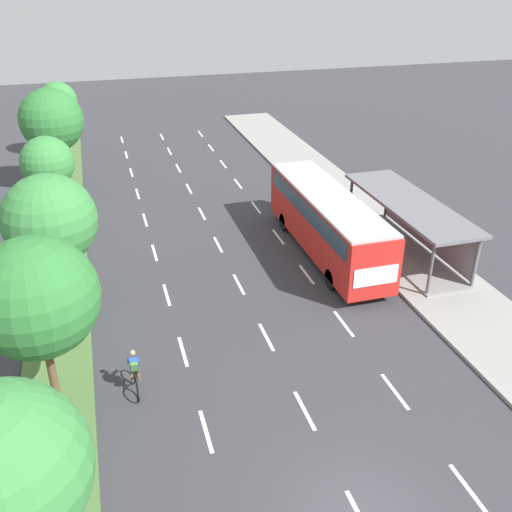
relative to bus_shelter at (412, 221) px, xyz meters
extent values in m
cube|color=#4C7038|center=(-17.83, 5.76, -1.81)|extent=(2.60, 52.00, 0.12)
cube|color=gray|center=(-0.28, 5.76, -1.79)|extent=(4.50, 52.00, 0.15)
cube|color=white|center=(-13.03, -9.71, -1.86)|extent=(0.14, 2.00, 0.01)
cube|color=white|center=(-13.03, -5.20, -1.86)|extent=(0.14, 2.00, 0.01)
cube|color=white|center=(-13.03, -0.69, -1.86)|extent=(0.14, 2.00, 0.01)
cube|color=white|center=(-13.03, 3.83, -1.86)|extent=(0.14, 2.00, 0.01)
cube|color=white|center=(-13.03, 8.34, -1.86)|extent=(0.14, 2.00, 0.01)
cube|color=white|center=(-13.03, 12.85, -1.86)|extent=(0.14, 2.00, 0.01)
cube|color=white|center=(-13.03, 17.36, -1.86)|extent=(0.14, 2.00, 0.01)
cube|color=white|center=(-13.03, 21.88, -1.86)|extent=(0.14, 2.00, 0.01)
cube|color=white|center=(-13.03, 26.39, -1.86)|extent=(0.14, 2.00, 0.01)
cube|color=white|center=(-9.53, -9.71, -1.86)|extent=(0.14, 2.00, 0.01)
cube|color=white|center=(-9.53, -5.20, -1.86)|extent=(0.14, 2.00, 0.01)
cube|color=white|center=(-9.53, -0.69, -1.86)|extent=(0.14, 2.00, 0.01)
cube|color=white|center=(-9.53, 3.83, -1.86)|extent=(0.14, 2.00, 0.01)
cube|color=white|center=(-9.53, 8.34, -1.86)|extent=(0.14, 2.00, 0.01)
cube|color=white|center=(-9.53, 12.85, -1.86)|extent=(0.14, 2.00, 0.01)
cube|color=white|center=(-9.53, 17.36, -1.86)|extent=(0.14, 2.00, 0.01)
cube|color=white|center=(-9.53, 21.88, -1.86)|extent=(0.14, 2.00, 0.01)
cube|color=white|center=(-9.53, 26.39, -1.86)|extent=(0.14, 2.00, 0.01)
cube|color=white|center=(-6.03, -14.22, -1.86)|extent=(0.14, 2.00, 0.01)
cube|color=white|center=(-6.03, -9.71, -1.86)|extent=(0.14, 2.00, 0.01)
cube|color=white|center=(-6.03, -5.20, -1.86)|extent=(0.14, 2.00, 0.01)
cube|color=white|center=(-6.03, -0.69, -1.86)|extent=(0.14, 2.00, 0.01)
cube|color=white|center=(-6.03, 3.83, -1.86)|extent=(0.14, 2.00, 0.01)
cube|color=white|center=(-6.03, 8.34, -1.86)|extent=(0.14, 2.00, 0.01)
cube|color=white|center=(-6.03, 12.85, -1.86)|extent=(0.14, 2.00, 0.01)
cube|color=white|center=(-6.03, 17.36, -1.86)|extent=(0.14, 2.00, 0.01)
cube|color=white|center=(-6.03, 21.88, -1.86)|extent=(0.14, 2.00, 0.01)
cube|color=white|center=(-6.03, 26.39, -1.86)|extent=(0.14, 2.00, 0.01)
cube|color=gray|center=(-0.28, 0.00, -1.67)|extent=(2.60, 9.10, 0.10)
cylinder|color=#56565B|center=(-1.46, -4.30, -0.32)|extent=(0.16, 0.16, 2.60)
cylinder|color=#56565B|center=(-1.46, 4.30, -0.32)|extent=(0.16, 0.16, 2.60)
cylinder|color=#56565B|center=(0.90, -4.30, -0.32)|extent=(0.16, 0.16, 2.60)
cylinder|color=#56565B|center=(0.90, 4.30, -0.32)|extent=(0.16, 0.16, 2.60)
cube|color=gray|center=(0.96, 0.00, -0.32)|extent=(0.10, 8.65, 2.34)
cube|color=slate|center=(-0.28, 0.00, 1.06)|extent=(2.90, 9.50, 0.16)
cube|color=red|center=(-4.28, 1.20, -0.02)|extent=(2.50, 11.20, 2.80)
cube|color=#2D3D4C|center=(-4.28, 1.20, 0.83)|extent=(2.54, 10.30, 0.90)
cube|color=#B7B7B7|center=(-4.28, 1.20, 1.44)|extent=(2.45, 10.98, 0.12)
cube|color=#2D3D4C|center=(-4.28, 6.82, 0.33)|extent=(2.25, 0.06, 1.54)
cube|color=white|center=(-4.28, -4.42, -0.22)|extent=(2.12, 0.04, 0.90)
cylinder|color=black|center=(-5.38, 4.67, -1.37)|extent=(0.30, 1.00, 1.00)
cylinder|color=black|center=(-3.18, 4.67, -1.37)|extent=(0.30, 1.00, 1.00)
cylinder|color=black|center=(-5.38, -2.27, -1.37)|extent=(0.30, 1.00, 1.00)
cylinder|color=black|center=(-3.18, -2.27, -1.37)|extent=(0.30, 1.00, 1.00)
torus|color=black|center=(-15.02, -6.45, -1.51)|extent=(0.06, 0.72, 0.72)
torus|color=black|center=(-15.02, -7.55, -1.51)|extent=(0.06, 0.72, 0.72)
cylinder|color=black|center=(-15.02, -7.00, -1.23)|extent=(0.05, 0.94, 0.05)
cylinder|color=black|center=(-15.02, -7.10, -1.41)|extent=(0.05, 0.57, 0.42)
cylinder|color=black|center=(-15.02, -7.20, -1.21)|extent=(0.04, 0.04, 0.40)
cube|color=black|center=(-15.02, -7.20, -1.01)|extent=(0.12, 0.24, 0.06)
cylinder|color=black|center=(-15.02, -6.50, -0.96)|extent=(0.46, 0.04, 0.04)
cube|color=#234CA8|center=(-15.02, -7.02, -0.68)|extent=(0.30, 0.36, 0.59)
cube|color=#4C893D|center=(-15.02, -7.18, -0.66)|extent=(0.26, 0.26, 0.42)
sphere|color=tan|center=(-15.02, -6.90, -0.26)|extent=(0.20, 0.20, 0.20)
cylinder|color=brown|center=(-15.14, -7.05, -1.08)|extent=(0.12, 0.42, 0.25)
cylinder|color=brown|center=(-15.14, -6.88, -1.34)|extent=(0.10, 0.17, 0.41)
cylinder|color=brown|center=(-14.90, -7.05, -1.08)|extent=(0.12, 0.42, 0.25)
cylinder|color=brown|center=(-14.90, -6.88, -1.34)|extent=(0.10, 0.17, 0.41)
cylinder|color=#234CA8|center=(-15.19, -6.80, -0.63)|extent=(0.09, 0.47, 0.28)
cylinder|color=#234CA8|center=(-14.85, -6.80, -0.63)|extent=(0.09, 0.47, 0.28)
cylinder|color=brown|center=(-17.74, -7.12, -0.31)|extent=(0.28, 0.28, 2.88)
sphere|color=#2D7533|center=(-17.74, -7.12, 2.63)|extent=(4.00, 4.00, 4.00)
cylinder|color=brown|center=(-17.64, 0.26, -0.57)|extent=(0.28, 0.28, 2.36)
sphere|color=#38843D|center=(-17.64, 0.26, 2.13)|extent=(4.06, 4.06, 4.06)
cylinder|color=brown|center=(-17.94, 7.64, -0.21)|extent=(0.28, 0.28, 3.08)
sphere|color=#38843D|center=(-17.94, 7.64, 2.40)|extent=(2.86, 2.86, 2.86)
cylinder|color=brown|center=(-17.85, 15.01, -0.18)|extent=(0.28, 0.28, 3.14)
sphere|color=#2D7533|center=(-17.85, 15.01, 2.92)|extent=(4.08, 4.08, 4.08)
cylinder|color=brown|center=(-17.63, 22.39, -0.12)|extent=(0.28, 0.28, 3.26)
sphere|color=#38843D|center=(-17.63, 22.39, 2.59)|extent=(2.88, 2.88, 2.88)
camera|label=1|loc=(-15.33, -23.56, 11.99)|focal=39.61mm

